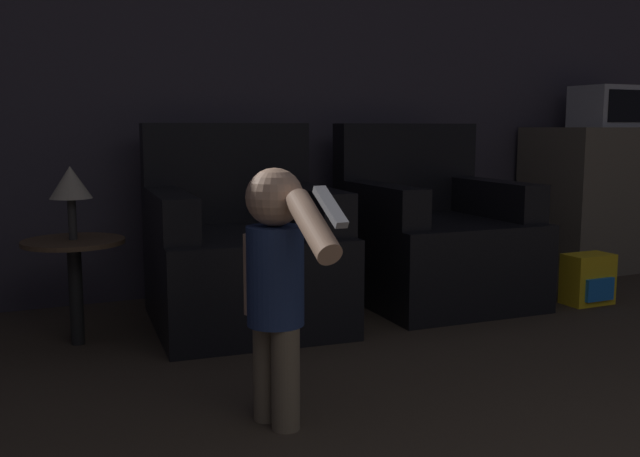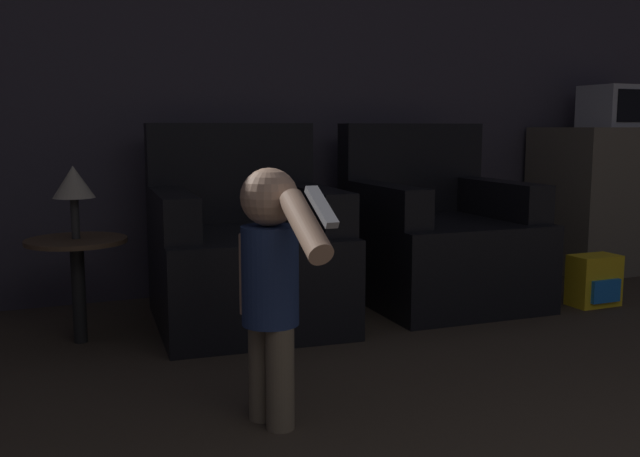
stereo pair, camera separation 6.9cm
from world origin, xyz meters
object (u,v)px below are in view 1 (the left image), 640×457
(armchair_left, at_px, (242,255))
(lamp, at_px, (71,184))
(toy_backpack, at_px, (588,279))
(person_toddler, at_px, (276,276))
(microwave, at_px, (614,107))
(armchair_right, at_px, (433,240))

(armchair_left, bearing_deg, lamp, -171.02)
(toy_backpack, bearing_deg, lamp, 171.37)
(person_toddler, distance_m, lamp, 1.30)
(armchair_left, xyz_separation_m, lamp, (-0.79, -0.06, 0.38))
(person_toddler, height_order, toy_backpack, person_toddler)
(armchair_left, xyz_separation_m, person_toddler, (-0.30, -1.24, 0.16))
(armchair_left, bearing_deg, person_toddler, -98.52)
(armchair_left, bearing_deg, toy_backpack, -9.01)
(microwave, distance_m, lamp, 3.58)
(person_toddler, relative_size, microwave, 1.58)
(armchair_right, xyz_separation_m, microwave, (1.64, 0.32, 0.76))
(toy_backpack, bearing_deg, armchair_right, 147.52)
(microwave, bearing_deg, armchair_right, -169.05)
(toy_backpack, height_order, microwave, microwave)
(armchair_left, height_order, armchair_right, same)
(person_toddler, height_order, lamp, person_toddler)
(lamp, bearing_deg, microwave, 6.03)
(lamp, bearing_deg, person_toddler, -67.40)
(toy_backpack, xyz_separation_m, microwave, (0.93, 0.77, 0.96))
(armchair_right, bearing_deg, person_toddler, -136.22)
(armchair_left, relative_size, person_toddler, 1.19)
(armchair_left, xyz_separation_m, microwave, (2.75, 0.32, 0.76))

